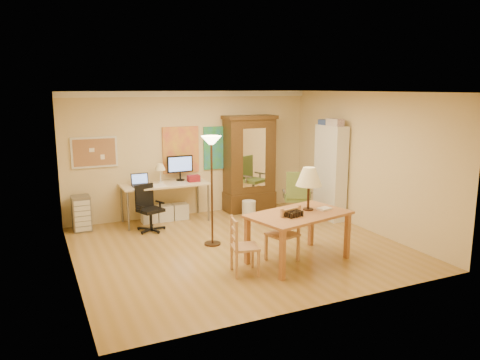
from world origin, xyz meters
name	(u,v)px	position (x,y,z in m)	size (l,w,h in m)	color
floor	(239,247)	(0.00, 0.00, 0.00)	(5.50, 5.50, 0.00)	olive
crown_molding	(191,94)	(0.00, 2.46, 2.64)	(5.50, 0.08, 0.12)	white
corkboard	(94,152)	(-2.05, 2.47, 1.50)	(0.90, 0.04, 0.62)	#AE7652
art_panel_left	(181,150)	(-0.25, 2.47, 1.45)	(0.80, 0.04, 1.00)	yellow
art_panel_right	(220,148)	(0.65, 2.47, 1.45)	(0.75, 0.04, 0.95)	teal
dining_table	(303,203)	(0.70, -0.96, 0.95)	(1.78, 1.31, 1.51)	brown
ladder_chair_back	(284,235)	(0.38, -0.92, 0.44)	(0.52, 0.51, 0.94)	#AC724E
ladder_chair_left	(243,248)	(-0.43, -1.11, 0.41)	(0.46, 0.48, 0.88)	#AC724E
torchiere_lamp	(211,158)	(-0.37, 0.33, 1.57)	(0.36, 0.36, 1.96)	#3D2718
computer_desk	(166,198)	(-0.69, 2.16, 0.50)	(1.79, 0.78, 1.35)	beige
office_chair_black	(150,219)	(-1.19, 1.61, 0.24)	(0.56, 0.56, 0.92)	black
office_chair_green	(297,209)	(1.75, 0.91, 0.29)	(0.68, 0.68, 1.10)	slate
drawer_cart	(82,213)	(-2.40, 2.19, 0.34)	(0.34, 0.41, 0.69)	slate
armoire	(249,170)	(1.28, 2.24, 0.94)	(1.18, 0.56, 2.16)	#35210E
bookshelf	(330,173)	(2.55, 0.90, 0.99)	(0.30, 0.80, 2.00)	white
wastebin	(249,209)	(0.99, 1.66, 0.18)	(0.30, 0.30, 0.37)	silver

